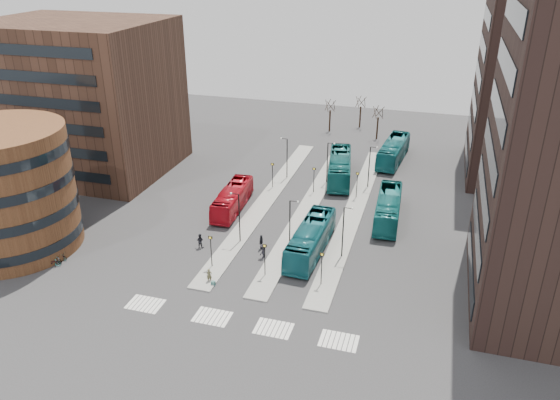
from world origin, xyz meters
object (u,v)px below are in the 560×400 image
(commuter_b, at_px, (261,242))
(bicycle_mid, at_px, (56,259))
(teal_bus_a, at_px, (311,239))
(commuter_c, at_px, (263,251))
(teal_bus_d, at_px, (393,151))
(bicycle_near, at_px, (52,262))
(teal_bus_b, at_px, (340,167))
(teal_bus_c, at_px, (388,208))
(commuter_a, at_px, (200,241))
(suitcase, at_px, (213,283))
(bicycle_far, at_px, (60,256))
(traveller, at_px, (209,276))
(red_bus, at_px, (233,199))

(commuter_b, distance_m, bicycle_mid, 22.48)
(teal_bus_a, xyz_separation_m, commuter_c, (-4.78, -2.63, -0.88))
(teal_bus_d, relative_size, bicycle_near, 6.77)
(teal_bus_b, xyz_separation_m, teal_bus_c, (8.35, -11.37, -0.17))
(teal_bus_c, bearing_deg, commuter_a, -148.92)
(teal_bus_c, height_order, commuter_a, teal_bus_c)
(teal_bus_a, bearing_deg, commuter_a, -166.21)
(suitcase, distance_m, teal_bus_d, 43.15)
(teal_bus_b, xyz_separation_m, commuter_a, (-11.44, -24.50, -0.97))
(commuter_c, bearing_deg, bicycle_mid, -60.68)
(bicycle_near, height_order, bicycle_far, bicycle_near)
(teal_bus_b, relative_size, traveller, 8.69)
(commuter_a, distance_m, commuter_c, 7.58)
(teal_bus_c, bearing_deg, traveller, -131.97)
(commuter_a, bearing_deg, teal_bus_c, -148.78)
(teal_bus_a, xyz_separation_m, traveller, (-8.54, -8.81, -0.96))
(bicycle_near, distance_m, bicycle_mid, 0.71)
(red_bus, relative_size, teal_bus_a, 0.90)
(traveller, height_order, commuter_a, commuter_a)
(teal_bus_a, xyz_separation_m, commuter_a, (-12.37, -2.56, -0.85))
(suitcase, distance_m, teal_bus_b, 32.06)
(traveller, xyz_separation_m, bicycle_near, (-17.47, -2.07, -0.27))
(teal_bus_c, bearing_deg, red_bus, -174.60)
(traveller, bearing_deg, suitcase, -68.11)
(commuter_b, height_order, commuter_c, commuter_b)
(commuter_c, height_order, bicycle_far, commuter_c)
(suitcase, bearing_deg, bicycle_mid, -174.90)
(teal_bus_c, distance_m, commuter_b, 17.31)
(teal_bus_b, height_order, commuter_a, teal_bus_b)
(red_bus, distance_m, commuter_c, 12.93)
(red_bus, bearing_deg, suitcase, -78.84)
(teal_bus_b, xyz_separation_m, bicycle_near, (-25.08, -32.82, -1.35))
(teal_bus_d, xyz_separation_m, bicycle_mid, (-31.91, -41.72, -1.30))
(traveller, bearing_deg, bicycle_far, 152.72)
(commuter_a, distance_m, bicycle_mid, 15.62)
(commuter_b, bearing_deg, teal_bus_d, -18.84)
(suitcase, bearing_deg, bicycle_far, -177.16)
(teal_bus_c, bearing_deg, commuter_c, -135.24)
(commuter_b, relative_size, bicycle_near, 0.94)
(teal_bus_a, bearing_deg, teal_bus_d, 81.47)
(red_bus, distance_m, bicycle_far, 22.05)
(commuter_a, bearing_deg, teal_bus_d, -120.53)
(teal_bus_a, height_order, commuter_a, teal_bus_a)
(suitcase, relative_size, bicycle_far, 0.30)
(suitcase, xyz_separation_m, teal_bus_b, (6.99, 31.25, 1.59))
(suitcase, bearing_deg, bicycle_near, -172.67)
(traveller, bearing_deg, teal_bus_d, 40.90)
(commuter_a, relative_size, commuter_b, 0.99)
(teal_bus_b, bearing_deg, commuter_c, -108.31)
(commuter_c, bearing_deg, traveller, -21.56)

